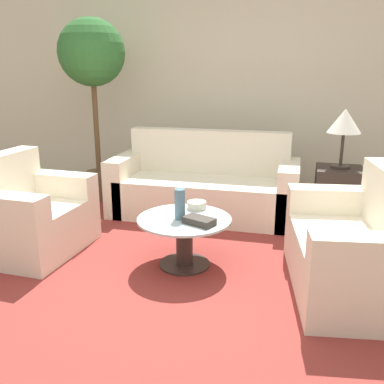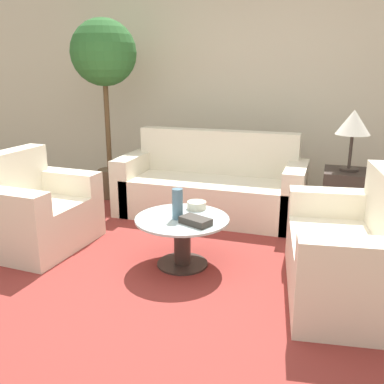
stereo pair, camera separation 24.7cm
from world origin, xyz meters
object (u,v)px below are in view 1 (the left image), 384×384
at_px(loveseat, 358,252).
at_px(potted_plant, 92,63).
at_px(sofa_main, 205,188).
at_px(armchair, 30,219).
at_px(coffee_table, 184,235).
at_px(bowl, 197,205).
at_px(vase, 180,204).
at_px(table_lamp, 345,123).
at_px(book_stack, 199,221).

xyz_separation_m(loveseat, potted_plant, (-2.77, 1.60, 1.31)).
height_order(sofa_main, armchair, sofa_main).
relative_size(sofa_main, coffee_table, 2.64).
xyz_separation_m(loveseat, bowl, (-1.25, 0.33, 0.15)).
xyz_separation_m(coffee_table, vase, (-0.03, -0.03, 0.26)).
distance_m(sofa_main, table_lamp, 1.56).
relative_size(vase, bowl, 1.52).
distance_m(sofa_main, bowl, 1.07).
height_order(armchair, table_lamp, table_lamp).
xyz_separation_m(coffee_table, book_stack, (0.14, -0.10, 0.17)).
bearing_deg(armchair, bowl, -75.66).
xyz_separation_m(coffee_table, bowl, (0.04, 0.25, 0.17)).
height_order(loveseat, vase, loveseat).
distance_m(coffee_table, book_stack, 0.25).
bearing_deg(coffee_table, armchair, -178.83).
xyz_separation_m(loveseat, table_lamp, (-0.05, 1.33, 0.75)).
distance_m(potted_plant, vase, 2.38).
bearing_deg(potted_plant, armchair, -86.20).
bearing_deg(armchair, book_stack, -89.69).
bearing_deg(loveseat, coffee_table, -101.40).
bearing_deg(book_stack, bowl, 129.51).
bearing_deg(potted_plant, vase, -47.01).
bearing_deg(vase, loveseat, -1.98).
xyz_separation_m(loveseat, book_stack, (-1.15, -0.03, 0.14)).
distance_m(coffee_table, table_lamp, 1.94).
distance_m(loveseat, bowl, 1.30).
bearing_deg(loveseat, book_stack, -96.68).
bearing_deg(loveseat, vase, -100.10).
relative_size(sofa_main, potted_plant, 0.94).
height_order(armchair, coffee_table, armchair).
bearing_deg(loveseat, table_lamp, 173.91).
xyz_separation_m(sofa_main, vase, (0.09, -1.33, 0.24)).
distance_m(loveseat, book_stack, 1.16).
distance_m(armchair, loveseat, 2.67).
bearing_deg(bowl, sofa_main, 98.67).
distance_m(sofa_main, loveseat, 1.98).
height_order(armchair, book_stack, armchair).
bearing_deg(table_lamp, vase, -134.69).
relative_size(bowl, book_stack, 0.60).
bearing_deg(coffee_table, loveseat, -3.29).
height_order(coffee_table, potted_plant, potted_plant).
xyz_separation_m(sofa_main, loveseat, (1.41, -1.38, 0.00)).
xyz_separation_m(armchair, loveseat, (2.67, -0.05, -0.00)).
distance_m(bowl, book_stack, 0.37).
bearing_deg(sofa_main, coffee_table, -84.73).
bearing_deg(loveseat, armchair, -99.11).
distance_m(sofa_main, armchair, 1.83).
relative_size(table_lamp, vase, 2.37).
relative_size(potted_plant, vase, 8.59).
bearing_deg(coffee_table, sofa_main, 95.27).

